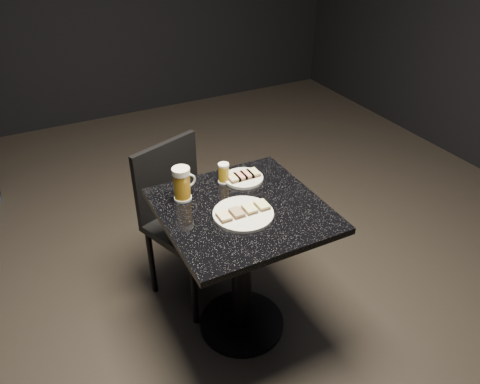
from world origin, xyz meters
The scene contains 9 objects.
floor centered at (0.00, 0.00, 0.00)m, with size 6.00×6.00×0.00m, color black.
plate_large centered at (-0.02, -0.05, 0.76)m, with size 0.26×0.26×0.01m, color silver.
plate_small centered at (0.12, 0.21, 0.76)m, with size 0.19×0.19×0.01m, color silver.
table centered at (0.00, 0.00, 0.51)m, with size 0.70×0.70×0.75m.
beer_mug centered at (-0.20, 0.19, 0.83)m, with size 0.11×0.08×0.16m.
beer_tumbler centered at (0.02, 0.23, 0.80)m, with size 0.06×0.06×0.10m.
chair centered at (-0.13, 0.41, 0.50)m, with size 0.52×0.52×0.87m.
canapes_on_plate_large centered at (-0.02, -0.05, 0.77)m, with size 0.23×0.07×0.02m.
canapes_on_plate_small centered at (0.12, 0.21, 0.77)m, with size 0.16×0.07×0.02m.
Camera 1 is at (-0.78, -1.50, 1.93)m, focal length 35.00 mm.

